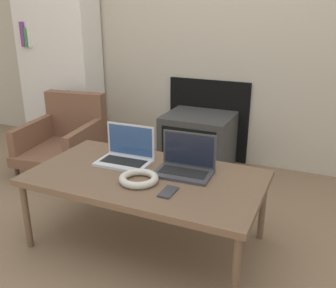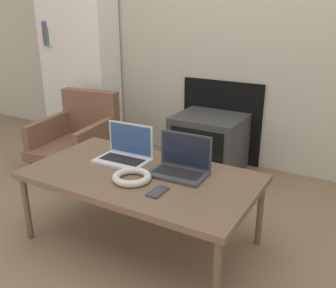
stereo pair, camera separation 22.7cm
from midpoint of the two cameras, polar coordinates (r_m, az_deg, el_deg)
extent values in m
plane|color=#7A6047|center=(2.11, -9.70, -18.10)|extent=(14.00, 14.00, 0.00)
cube|color=#B7AD99|center=(3.21, 6.75, 20.04)|extent=(7.00, 0.06, 2.60)
cube|color=black|center=(3.33, 4.20, 3.66)|extent=(0.72, 0.03, 0.71)
cube|color=brown|center=(2.07, -6.56, -5.18)|extent=(1.27, 0.70, 0.04)
cylinder|color=brown|center=(2.31, -23.49, -10.09)|extent=(0.04, 0.04, 0.40)
cylinder|color=brown|center=(1.73, 6.40, -19.15)|extent=(0.04, 0.04, 0.40)
cylinder|color=brown|center=(2.70, -14.04, -4.48)|extent=(0.04, 0.04, 0.40)
cylinder|color=brown|center=(2.23, 11.36, -9.68)|extent=(0.04, 0.04, 0.40)
cube|color=silver|center=(2.22, -9.71, -2.87)|extent=(0.31, 0.21, 0.02)
cube|color=black|center=(2.21, -9.73, -2.65)|extent=(0.27, 0.12, 0.00)
cube|color=silver|center=(2.25, -8.59, 0.52)|extent=(0.31, 0.02, 0.20)
cube|color=#2D4C7F|center=(2.25, -8.65, 0.48)|extent=(0.28, 0.01, 0.18)
cube|color=#38383D|center=(2.04, -0.86, -4.57)|extent=(0.32, 0.21, 0.02)
cube|color=black|center=(2.04, -0.86, -4.34)|extent=(0.27, 0.12, 0.00)
cube|color=#38383D|center=(2.09, 0.14, -0.87)|extent=(0.31, 0.02, 0.20)
cube|color=black|center=(2.08, 0.09, -0.91)|extent=(0.28, 0.01, 0.18)
torus|color=beige|center=(1.98, -7.79, -5.31)|extent=(0.21, 0.21, 0.04)
cube|color=#333338|center=(1.86, -3.51, -7.39)|extent=(0.07, 0.13, 0.01)
cube|color=#383838|center=(3.15, 2.58, 0.35)|extent=(0.55, 0.48, 0.47)
cube|color=black|center=(2.93, 0.83, -1.11)|extent=(0.45, 0.01, 0.36)
cube|color=brown|center=(3.28, -17.89, -1.13)|extent=(0.63, 0.74, 0.08)
cube|color=brown|center=(3.43, -15.71, 4.30)|extent=(0.55, 0.17, 0.40)
cube|color=brown|center=(3.37, -21.54, 1.53)|extent=(0.14, 0.61, 0.20)
cube|color=brown|center=(3.11, -14.48, 0.82)|extent=(0.14, 0.61, 0.20)
cylinder|color=#4C3828|center=(3.28, -23.89, -3.84)|extent=(0.04, 0.04, 0.12)
cylinder|color=#4C3828|center=(2.98, -18.12, -5.39)|extent=(0.04, 0.04, 0.12)
cylinder|color=#4C3828|center=(3.65, -17.38, -0.63)|extent=(0.04, 0.04, 0.12)
cylinder|color=#4C3828|center=(3.39, -11.74, -1.71)|extent=(0.04, 0.04, 0.12)
cube|color=silver|center=(3.84, -17.89, 12.67)|extent=(0.78, 0.30, 1.73)
cube|color=#6B387F|center=(3.89, -22.92, 15.12)|extent=(0.04, 0.02, 0.22)
cube|color=#337F42|center=(3.86, -22.41, 14.76)|extent=(0.03, 0.02, 0.17)
cube|color=silver|center=(3.83, -22.05, 15.04)|extent=(0.03, 0.02, 0.20)
camera|label=1|loc=(0.11, -92.86, -1.04)|focal=40.00mm
camera|label=2|loc=(0.11, 87.14, 1.04)|focal=40.00mm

